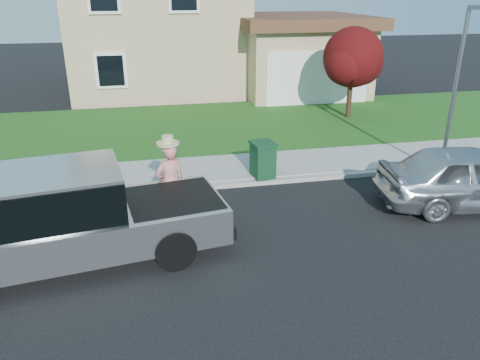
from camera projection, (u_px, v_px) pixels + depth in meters
name	position (u px, v px, depth m)	size (l,w,h in m)	color
ground	(202.00, 246.00, 9.48)	(80.00, 80.00, 0.00)	black
curb	(225.00, 185.00, 12.27)	(40.00, 0.20, 0.12)	gray
sidewalk	(219.00, 170.00, 13.26)	(40.00, 2.00, 0.15)	gray
lawn	(199.00, 127.00, 17.34)	(40.00, 7.00, 0.10)	#1E4D16
house	(184.00, 24.00, 23.34)	(14.00, 11.30, 6.85)	tan
pickup_truck	(74.00, 220.00, 8.68)	(5.93, 2.75, 1.88)	black
woman	(170.00, 182.00, 10.15)	(0.78, 0.66, 2.00)	tan
sedan	(472.00, 177.00, 10.98)	(1.74, 4.33, 1.47)	#BABDC2
ornamental_tree	(354.00, 60.00, 17.70)	(2.51, 2.26, 3.44)	black
trash_bin	(263.00, 159.00, 12.43)	(0.67, 0.75, 0.95)	#0F371D
street_lamp	(457.00, 85.00, 11.92)	(0.36, 0.58, 4.47)	slate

